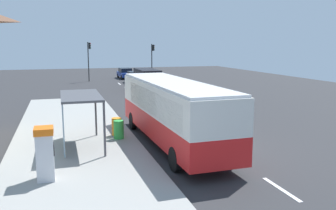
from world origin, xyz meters
TOP-DOWN VIEW (x-y plane):
  - ground_plane at (0.00, 14.00)m, footprint 56.00×92.00m
  - sidewalk_platform at (-6.40, 2.00)m, footprint 6.20×30.00m
  - lane_stripe_seg_0 at (0.25, -6.00)m, footprint 0.16×2.20m
  - lane_stripe_seg_1 at (0.25, -1.00)m, footprint 0.16×2.20m
  - lane_stripe_seg_2 at (0.25, 4.00)m, footprint 0.16×2.20m
  - lane_stripe_seg_3 at (0.25, 9.00)m, footprint 0.16×2.20m
  - lane_stripe_seg_4 at (0.25, 14.00)m, footprint 0.16×2.20m
  - lane_stripe_seg_5 at (0.25, 19.00)m, footprint 0.16×2.20m
  - lane_stripe_seg_6 at (0.25, 24.00)m, footprint 0.16×2.20m
  - lane_stripe_seg_7 at (0.25, 29.00)m, footprint 0.16×2.20m
  - bus at (-1.71, 0.57)m, footprint 2.79×11.07m
  - white_van at (2.20, 21.98)m, footprint 2.06×5.21m
  - sedan_near at (2.30, 36.06)m, footprint 1.95×4.45m
  - sedan_far at (2.30, 29.13)m, footprint 1.92×4.44m
  - ticket_machine at (-7.63, -3.12)m, footprint 0.66×0.76m
  - recycling_bin_green at (-4.20, 1.79)m, footprint 0.52×0.52m
  - recycling_bin_orange at (-4.20, 2.49)m, footprint 0.52×0.52m
  - traffic_light_near_side at (5.50, 32.38)m, footprint 0.49×0.28m
  - traffic_light_far_side at (-3.10, 33.18)m, footprint 0.49×0.28m
  - bus_shelter at (-6.41, 0.90)m, footprint 1.80×4.00m

SIDE VIEW (x-z plane):
  - ground_plane at x=0.00m, z-range -0.04..0.00m
  - lane_stripe_seg_0 at x=0.25m, z-range 0.00..0.01m
  - lane_stripe_seg_1 at x=0.25m, z-range 0.00..0.01m
  - lane_stripe_seg_2 at x=0.25m, z-range 0.00..0.01m
  - lane_stripe_seg_3 at x=0.25m, z-range 0.00..0.01m
  - lane_stripe_seg_4 at x=0.25m, z-range 0.00..0.01m
  - lane_stripe_seg_5 at x=0.25m, z-range 0.00..0.01m
  - lane_stripe_seg_6 at x=0.25m, z-range 0.00..0.01m
  - lane_stripe_seg_7 at x=0.25m, z-range 0.00..0.01m
  - sidewalk_platform at x=-6.40m, z-range 0.00..0.18m
  - recycling_bin_green at x=-4.20m, z-range 0.18..1.13m
  - recycling_bin_orange at x=-4.20m, z-range 0.18..1.13m
  - sedan_near at x=2.30m, z-range 0.03..1.55m
  - sedan_far at x=2.30m, z-range 0.03..1.55m
  - ticket_machine at x=-7.63m, z-range 0.20..2.14m
  - white_van at x=2.20m, z-range 0.19..2.49m
  - bus at x=-1.71m, z-range 0.24..3.45m
  - bus_shelter at x=-6.41m, z-range 0.85..3.35m
  - traffic_light_near_side at x=5.50m, z-range 0.82..5.83m
  - traffic_light_far_side at x=-3.10m, z-range 0.85..6.13m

